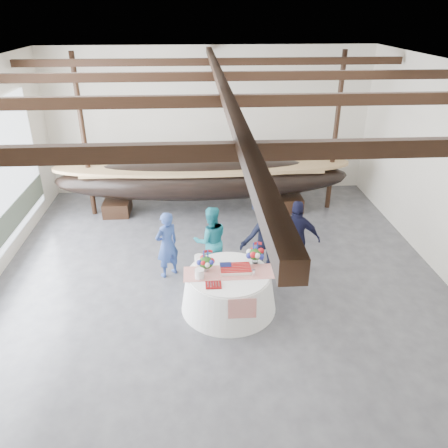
{
  "coord_description": "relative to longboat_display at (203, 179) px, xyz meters",
  "views": [
    {
      "loc": [
        -0.45,
        -7.61,
        5.53
      ],
      "look_at": [
        0.12,
        0.99,
        1.19
      ],
      "focal_mm": 35.0,
      "sensor_mm": 36.0,
      "label": 1
    }
  ],
  "objects": [
    {
      "name": "longboat_display",
      "position": [
        0.0,
        0.0,
        0.0
      ],
      "size": [
        8.5,
        1.7,
        1.59
      ],
      "color": "black",
      "rests_on": "ground"
    },
    {
      "name": "guest_man_left",
      "position": [
        1.31,
        -3.28,
        -0.12
      ],
      "size": [
        1.3,
        0.96,
        1.8
      ],
      "primitive_type": "imported",
      "rotation": [
        0.0,
        0.0,
        3.42
      ],
      "color": "black",
      "rests_on": "ground"
    },
    {
      "name": "guest_woman_teal",
      "position": [
        0.08,
        -3.36,
        -0.21
      ],
      "size": [
        0.88,
        0.73,
        1.62
      ],
      "primitive_type": "imported",
      "rotation": [
        0.0,
        0.0,
        3.3
      ],
      "color": "teal",
      "rests_on": "ground"
    },
    {
      "name": "tabletop_items",
      "position": [
        0.37,
        -4.57,
        -0.05
      ],
      "size": [
        1.77,
        1.03,
        0.4
      ],
      "color": "red",
      "rests_on": "banquet_table"
    },
    {
      "name": "ceiling",
      "position": [
        0.26,
        -4.31,
        3.48
      ],
      "size": [
        10.0,
        12.0,
        0.01
      ],
      "primitive_type": "cube",
      "color": "white",
      "rests_on": "wall_back"
    },
    {
      "name": "wall_back",
      "position": [
        0.26,
        1.69,
        1.23
      ],
      "size": [
        10.0,
        0.02,
        4.5
      ],
      "primitive_type": "cube",
      "color": "silver",
      "rests_on": "ground"
    },
    {
      "name": "floor",
      "position": [
        0.26,
        -4.31,
        -1.02
      ],
      "size": [
        10.0,
        12.0,
        0.01
      ],
      "primitive_type": "cube",
      "color": "#3D3D42",
      "rests_on": "ground"
    },
    {
      "name": "guest_woman_blue",
      "position": [
        -0.89,
        -3.44,
        -0.24
      ],
      "size": [
        0.68,
        0.64,
        1.56
      ],
      "primitive_type": "imported",
      "rotation": [
        0.0,
        0.0,
        3.8
      ],
      "color": "navy",
      "rests_on": "ground"
    },
    {
      "name": "banquet_table",
      "position": [
        0.38,
        -4.72,
        -0.61
      ],
      "size": [
        1.92,
        1.92,
        0.82
      ],
      "color": "white",
      "rests_on": "ground"
    },
    {
      "name": "guest_man_right",
      "position": [
        1.98,
        -3.54,
        -0.13
      ],
      "size": [
        1.12,
        0.67,
        1.78
      ],
      "primitive_type": "imported",
      "rotation": [
        0.0,
        0.0,
        2.9
      ],
      "color": "black",
      "rests_on": "ground"
    },
    {
      "name": "pavilion_structure",
      "position": [
        0.26,
        -3.56,
        2.98
      ],
      "size": [
        9.8,
        11.76,
        4.5
      ],
      "color": "black",
      "rests_on": "ground"
    }
  ]
}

